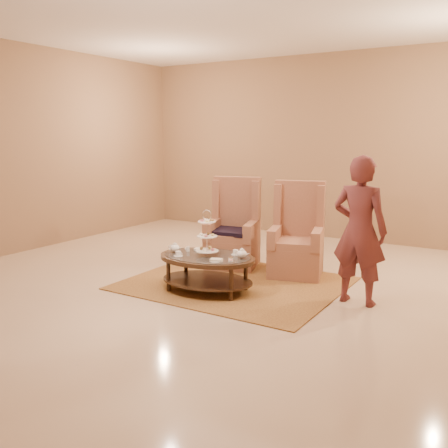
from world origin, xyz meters
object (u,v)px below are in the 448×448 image
Objects in this scene: armchair_right at (297,244)px; person at (359,231)px; armchair_left at (234,236)px; tea_table at (207,262)px.

person reaches higher than armchair_right.
armchair_left is 0.76× the size of person.
tea_table is 1.01× the size of armchair_left.
tea_table is at bearing 20.91° from person.
person is (2.15, -0.73, 0.43)m from armchair_left.
armchair_left is 1.01× the size of armchair_right.
tea_table is 1.93m from person.
person is at bearing -35.56° from armchair_left.
tea_table is at bearing -90.63° from armchair_left.
armchair_left is 2.31m from person.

